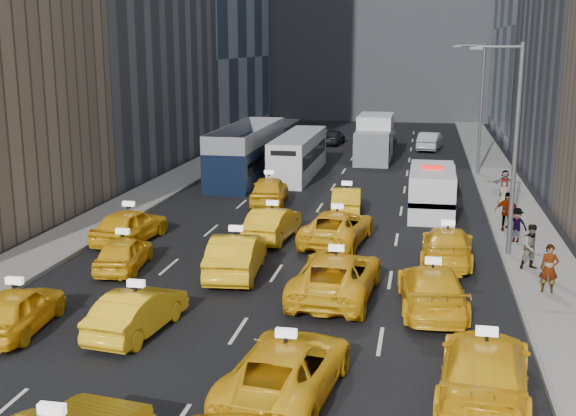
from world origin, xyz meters
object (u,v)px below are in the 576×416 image
object	(u,v)px
city_bus	(299,155)
box_truck	(374,138)
double_decker	(247,153)
nypd_van	(432,192)
pedestrian_0	(549,269)

from	to	relation	value
city_bus	box_truck	distance (m)	8.95
double_decker	city_bus	distance (m)	3.71
nypd_van	city_bus	xyz separation A→B (m)	(-8.99, 10.08, 0.22)
double_decker	box_truck	size ratio (longest dim) A/B	1.60
city_bus	pedestrian_0	distance (m)	26.08
nypd_van	double_decker	bearing A→B (deg)	151.96
nypd_van	box_truck	xyz separation A→B (m)	(-4.31, 17.70, 0.53)
city_bus	pedestrian_0	bearing A→B (deg)	-59.27
box_truck	nypd_van	bearing A→B (deg)	-74.24
nypd_van	city_bus	world-z (taller)	city_bus
nypd_van	pedestrian_0	xyz separation A→B (m)	(4.10, -12.48, -0.15)
nypd_van	double_decker	size ratio (longest dim) A/B	0.51
box_truck	pedestrian_0	distance (m)	31.34
double_decker	box_truck	world-z (taller)	double_decker
box_truck	double_decker	bearing A→B (deg)	-127.58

